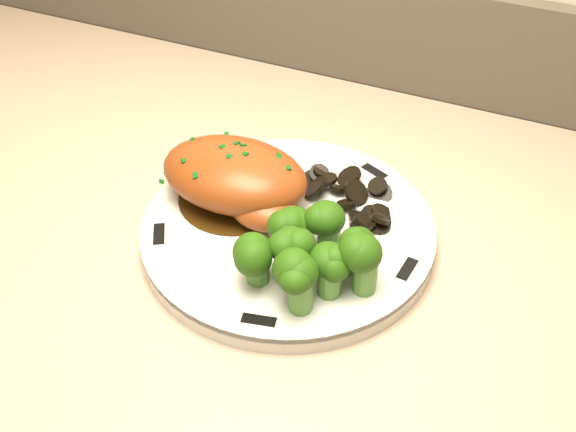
% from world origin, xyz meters
% --- Properties ---
extents(plate, '(0.25, 0.25, 0.02)m').
position_xyz_m(plate, '(0.34, 1.71, 0.81)').
color(plate, silver).
rests_on(plate, counter).
extents(rim_accent_0, '(0.03, 0.02, 0.00)m').
position_xyz_m(rim_accent_0, '(0.38, 1.81, 0.82)').
color(rim_accent_0, black).
rests_on(rim_accent_0, plate).
extents(rim_accent_1, '(0.02, 0.02, 0.00)m').
position_xyz_m(rim_accent_1, '(0.26, 1.78, 0.82)').
color(rim_accent_1, black).
rests_on(rim_accent_1, plate).
extents(rim_accent_2, '(0.02, 0.03, 0.00)m').
position_xyz_m(rim_accent_2, '(0.25, 1.66, 0.82)').
color(rim_accent_2, black).
rests_on(rim_accent_2, plate).
extents(rim_accent_3, '(0.03, 0.01, 0.00)m').
position_xyz_m(rim_accent_3, '(0.36, 1.61, 0.82)').
color(rim_accent_3, black).
rests_on(rim_accent_3, plate).
extents(rim_accent_4, '(0.01, 0.03, 0.00)m').
position_xyz_m(rim_accent_4, '(0.45, 1.70, 0.82)').
color(rim_accent_4, black).
rests_on(rim_accent_4, plate).
extents(gravy_pool, '(0.10, 0.10, 0.00)m').
position_xyz_m(gravy_pool, '(0.29, 1.73, 0.82)').
color(gravy_pool, '#321F09').
rests_on(gravy_pool, plate).
extents(chicken_breast, '(0.13, 0.09, 0.05)m').
position_xyz_m(chicken_breast, '(0.29, 1.72, 0.84)').
color(chicken_breast, '#96431A').
rests_on(chicken_breast, plate).
extents(mushroom_pile, '(0.09, 0.06, 0.02)m').
position_xyz_m(mushroom_pile, '(0.38, 1.76, 0.82)').
color(mushroom_pile, black).
rests_on(mushroom_pile, plate).
extents(broccoli_florets, '(0.10, 0.10, 0.04)m').
position_xyz_m(broccoli_florets, '(0.38, 1.67, 0.84)').
color(broccoli_florets, '#578D3C').
rests_on(broccoli_florets, plate).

